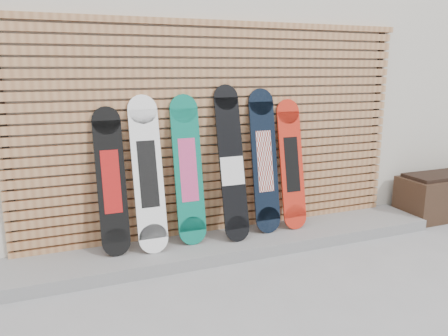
{
  "coord_description": "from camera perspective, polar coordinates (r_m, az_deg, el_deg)",
  "views": [
    {
      "loc": [
        -1.77,
        -3.23,
        1.83
      ],
      "look_at": [
        -0.2,
        0.75,
        0.85
      ],
      "focal_mm": 35.0,
      "sensor_mm": 36.0,
      "label": 1
    }
  ],
  "objects": [
    {
      "name": "slat_wall",
      "position": [
        4.55,
        -0.49,
        5.02
      ],
      "size": [
        4.26,
        0.08,
        2.29
      ],
      "color": "#A86F46",
      "rests_on": "ground"
    },
    {
      "name": "snowboard_4",
      "position": [
        4.62,
        5.3,
        0.88
      ],
      "size": [
        0.28,
        0.3,
        1.51
      ],
      "color": "black",
      "rests_on": "concrete_step"
    },
    {
      "name": "snowboard_0",
      "position": [
        4.18,
        -14.52,
        -1.74
      ],
      "size": [
        0.26,
        0.31,
        1.37
      ],
      "color": "black",
      "rests_on": "concrete_step"
    },
    {
      "name": "snowboard_1",
      "position": [
        4.19,
        -9.91,
        -0.79
      ],
      "size": [
        0.28,
        0.37,
        1.47
      ],
      "color": "white",
      "rests_on": "concrete_step"
    },
    {
      "name": "snowboard_3",
      "position": [
        4.41,
        1.0,
        0.5
      ],
      "size": [
        0.26,
        0.4,
        1.56
      ],
      "color": "black",
      "rests_on": "concrete_step"
    },
    {
      "name": "ground",
      "position": [
        4.12,
        6.58,
        -13.6
      ],
      "size": [
        80.0,
        80.0,
        0.0
      ],
      "primitive_type": "plane",
      "color": "gray",
      "rests_on": "ground"
    },
    {
      "name": "building",
      "position": [
        7.11,
        -3.03,
        12.65
      ],
      "size": [
        12.0,
        5.0,
        3.6
      ],
      "primitive_type": "cube",
      "color": "beige",
      "rests_on": "ground"
    },
    {
      "name": "concrete_step",
      "position": [
        4.59,
        0.87,
        -9.79
      ],
      "size": [
        4.6,
        0.7,
        0.12
      ],
      "primitive_type": "cube",
      "color": "gray",
      "rests_on": "ground"
    },
    {
      "name": "snowboard_5",
      "position": [
        4.79,
        8.81,
        0.46
      ],
      "size": [
        0.27,
        0.31,
        1.39
      ],
      "color": "red",
      "rests_on": "concrete_step"
    },
    {
      "name": "planter_box",
      "position": [
        6.18,
        27.01,
        -3.13
      ],
      "size": [
        1.24,
        0.52,
        0.56
      ],
      "color": "#302015",
      "rests_on": "ground"
    },
    {
      "name": "snowboard_2",
      "position": [
        4.32,
        -4.71,
        -0.26
      ],
      "size": [
        0.28,
        0.31,
        1.47
      ],
      "color": "#0B6C57",
      "rests_on": "concrete_step"
    }
  ]
}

